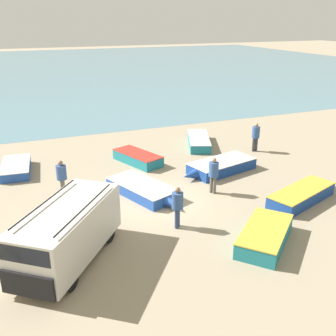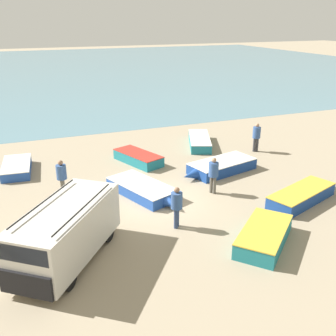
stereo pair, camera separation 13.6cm
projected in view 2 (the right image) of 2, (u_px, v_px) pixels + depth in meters
ground_plane at (159, 200)px, 18.32m from camera, size 200.00×200.00×0.00m
sea_water at (47, 69)px, 63.39m from camera, size 120.00×80.00×0.01m
parked_van at (66, 231)px, 13.48m from camera, size 4.44×4.98×2.17m
fishing_rowboat_0 at (303, 195)px, 18.18m from camera, size 4.66×2.53×0.61m
fishing_rowboat_1 at (17, 167)px, 21.66m from camera, size 1.73×3.85×0.52m
fishing_rowboat_2 at (143, 190)px, 18.79m from camera, size 2.84×4.49×0.54m
fishing_rowboat_3 at (220, 167)px, 21.56m from camera, size 4.68×2.56×0.61m
fishing_rowboat_4 at (137, 157)px, 23.01m from camera, size 2.36×3.92×0.60m
fishing_rowboat_5 at (199, 140)px, 26.15m from camera, size 2.63×4.65×0.59m
fishing_rowboat_6 at (265, 234)px, 14.83m from camera, size 3.56×3.32×0.64m
fisherman_0 at (213, 172)px, 18.69m from camera, size 0.48×0.48×1.82m
fisherman_1 at (62, 175)px, 18.39m from camera, size 0.47×0.47×1.80m
fisherman_2 at (257, 135)px, 24.56m from camera, size 0.48×0.48×1.83m
fisherman_3 at (177, 204)px, 15.62m from camera, size 0.46×0.46×1.77m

